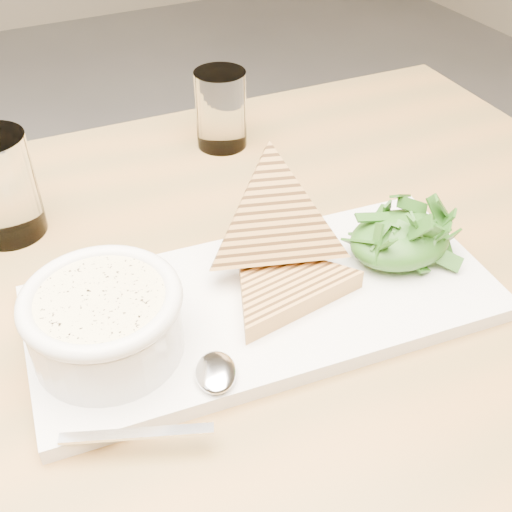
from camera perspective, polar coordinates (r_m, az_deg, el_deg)
name	(u,v)px	position (r m, az deg, el deg)	size (l,w,h in m)	color
table_top	(133,351)	(0.61, -10.86, -8.27)	(1.23, 0.82, 0.04)	olive
table_leg_br	(373,261)	(1.29, 10.34, -0.40)	(0.06, 0.06, 0.68)	olive
platter	(265,302)	(0.61, 0.84, -4.16)	(0.43, 0.20, 0.02)	white
soup_bowl	(106,328)	(0.55, -13.18, -6.22)	(0.13, 0.13, 0.05)	white
soup	(101,301)	(0.53, -13.65, -3.92)	(0.11, 0.11, 0.01)	beige
bowl_rim	(100,299)	(0.53, -13.68, -3.76)	(0.13, 0.13, 0.01)	white
sandwich_flat	(282,284)	(0.60, 2.33, -2.47)	(0.15, 0.15, 0.02)	#B27E3F
sandwich_lean	(276,223)	(0.61, 1.77, 2.91)	(0.15, 0.15, 0.08)	#B27E3F
salad_base	(400,240)	(0.65, 12.66, 1.43)	(0.11, 0.08, 0.04)	#1B440D
arugula_pile	(401,234)	(0.65, 12.74, 1.90)	(0.11, 0.10, 0.05)	#2D5E21
spoon_bowl	(216,372)	(0.53, -3.58, -10.25)	(0.03, 0.05, 0.01)	silver
spoon_handle	(137,434)	(0.50, -10.55, -15.26)	(0.11, 0.01, 0.00)	silver
glass_near	(0,187)	(0.72, -21.81, 5.74)	(0.08, 0.08, 0.12)	white
glass_far	(221,109)	(0.85, -3.14, 12.88)	(0.07, 0.07, 0.10)	white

